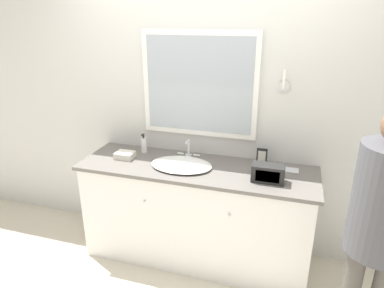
# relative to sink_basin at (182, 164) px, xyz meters

# --- Properties ---
(ground_plane) EXTENTS (14.00, 14.00, 0.00)m
(ground_plane) POSITION_rel_sink_basin_xyz_m (0.12, -0.32, -0.92)
(ground_plane) COLOR beige
(wall_back) EXTENTS (8.00, 0.18, 2.55)m
(wall_back) POSITION_rel_sink_basin_xyz_m (0.12, 0.36, 0.36)
(wall_back) COLOR silver
(wall_back) RESTS_ON ground_plane
(vanity_counter) EXTENTS (1.99, 0.62, 0.90)m
(vanity_counter) POSITION_rel_sink_basin_xyz_m (0.12, 0.02, -0.47)
(vanity_counter) COLOR white
(vanity_counter) RESTS_ON ground_plane
(sink_basin) EXTENTS (0.52, 0.42, 0.17)m
(sink_basin) POSITION_rel_sink_basin_xyz_m (0.00, 0.00, 0.00)
(sink_basin) COLOR white
(sink_basin) RESTS_ON vanity_counter
(soap_bottle) EXTENTS (0.05, 0.06, 0.18)m
(soap_bottle) POSITION_rel_sink_basin_xyz_m (-0.43, 0.20, 0.05)
(soap_bottle) COLOR white
(soap_bottle) RESTS_ON vanity_counter
(appliance_box) EXTENTS (0.25, 0.12, 0.13)m
(appliance_box) POSITION_rel_sink_basin_xyz_m (0.72, -0.07, 0.05)
(appliance_box) COLOR black
(appliance_box) RESTS_ON vanity_counter
(picture_frame) EXTENTS (0.09, 0.01, 0.15)m
(picture_frame) POSITION_rel_sink_basin_xyz_m (0.64, 0.23, 0.05)
(picture_frame) COLOR black
(picture_frame) RESTS_ON vanity_counter
(hand_towel_near_sink) EXTENTS (0.16, 0.13, 0.05)m
(hand_towel_near_sink) POSITION_rel_sink_basin_xyz_m (-0.54, 0.02, 0.01)
(hand_towel_near_sink) COLOR silver
(hand_towel_near_sink) RESTS_ON vanity_counter
(metal_tray) EXTENTS (0.19, 0.10, 0.01)m
(metal_tray) POSITION_rel_sink_basin_xyz_m (0.85, 0.17, -0.01)
(metal_tray) COLOR silver
(metal_tray) RESTS_ON vanity_counter
(person) EXTENTS (0.37, 0.37, 1.65)m
(person) POSITION_rel_sink_basin_xyz_m (1.40, -0.55, 0.11)
(person) COLOR #514C47
(person) RESTS_ON ground_plane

